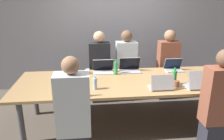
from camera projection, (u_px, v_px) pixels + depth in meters
name	position (u px, v px, depth m)	size (l,w,h in m)	color
ground_plane	(127.00, 122.00, 3.71)	(24.00, 24.00, 0.00)	brown
curtain_wall	(116.00, 26.00, 4.86)	(12.00, 0.06, 2.80)	#9999A3
conference_table	(128.00, 84.00, 3.49)	(3.51, 1.22, 0.75)	tan
laptop_near_right	(197.00, 83.00, 3.15)	(0.31, 0.27, 0.26)	#B7B7BC
person_near_right	(218.00, 105.00, 2.79)	(0.40, 0.24, 1.43)	#2D2D38
laptop_far_right	(173.00, 67.00, 3.94)	(0.31, 0.22, 0.22)	#B7B7BC
person_far_right	(167.00, 66.00, 4.41)	(0.40, 0.24, 1.42)	#2D2D38
laptop_far_midleft	(103.00, 69.00, 3.83)	(0.36, 0.24, 0.23)	silver
person_far_midleft	(100.00, 68.00, 4.27)	(0.40, 0.24, 1.42)	#2D2D38
cup_far_midleft	(88.00, 71.00, 3.79)	(0.08, 0.08, 0.08)	white
laptop_near_left	(74.00, 91.00, 2.91)	(0.32, 0.22, 0.22)	silver
person_near_left	(74.00, 116.00, 2.56)	(0.40, 0.24, 1.40)	#2D2D38
bottle_near_left	(95.00, 83.00, 3.11)	(0.06, 0.06, 0.21)	#ADD1E0
laptop_far_center	(130.00, 67.00, 3.89)	(0.37, 0.26, 0.25)	#B7B7BC
person_far_center	(126.00, 67.00, 4.34)	(0.40, 0.24, 1.42)	#2D2D38
bottle_far_center	(116.00, 68.00, 3.72)	(0.06, 0.06, 0.26)	green
laptop_near_midright	(161.00, 85.00, 3.11)	(0.33, 0.22, 0.23)	#B7B7BC
cup_near_midright	(177.00, 84.00, 3.21)	(0.08, 0.08, 0.09)	brown
bottle_near_midright	(174.00, 78.00, 3.27)	(0.07, 0.07, 0.27)	green
stapler	(155.00, 80.00, 3.43)	(0.05, 0.15, 0.05)	black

